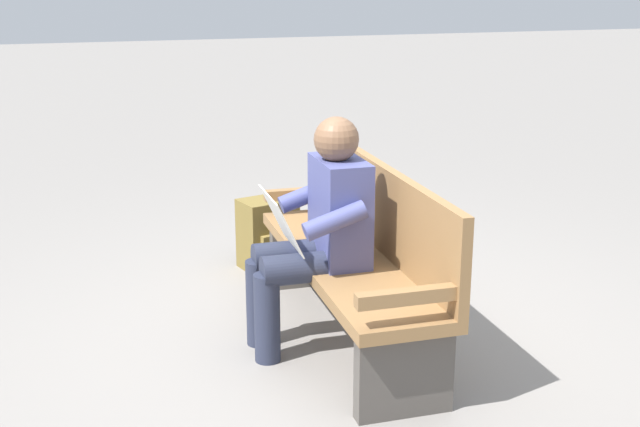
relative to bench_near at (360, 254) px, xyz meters
The scene contains 4 objects.
ground_plane 0.46m from the bench_near, 87.84° to the left, with size 40.00×40.00×0.00m, color gray.
bench_near is the anchor object (origin of this frame).
person_seated 0.29m from the bench_near, 95.06° to the left, with size 0.58×0.58×1.18m.
backpack 1.22m from the bench_near, ahead, with size 0.35×0.39×0.45m.
Camera 1 is at (-3.71, 1.37, 1.84)m, focal length 46.25 mm.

